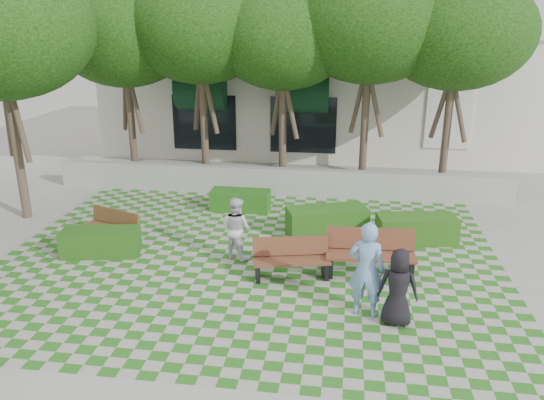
% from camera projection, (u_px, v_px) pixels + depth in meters
% --- Properties ---
extents(ground, '(90.00, 90.00, 0.00)m').
position_uv_depth(ground, '(241.00, 279.00, 11.88)').
color(ground, gray).
rests_on(ground, ground).
extents(lawn, '(12.00, 12.00, 0.00)m').
position_uv_depth(lawn, '(249.00, 260.00, 12.81)').
color(lawn, '#2B721E').
rests_on(lawn, ground).
extents(retaining_wall, '(15.00, 0.36, 0.90)m').
position_uv_depth(retaining_wall, '(277.00, 181.00, 17.54)').
color(retaining_wall, '#9E9B93').
rests_on(retaining_wall, ground).
extents(bench_east, '(2.02, 0.75, 1.05)m').
position_uv_depth(bench_east, '(370.00, 254.00, 11.96)').
color(bench_east, brown).
rests_on(bench_east, ground).
extents(bench_mid, '(1.79, 0.93, 0.90)m').
position_uv_depth(bench_mid, '(291.00, 259.00, 11.86)').
color(bench_mid, '#59311E').
rests_on(bench_mid, ground).
extents(bench_west, '(1.66, 1.06, 0.83)m').
position_uv_depth(bench_west, '(112.00, 227.00, 13.80)').
color(bench_west, brown).
rests_on(bench_west, ground).
extents(hedge_east, '(2.12, 1.13, 0.70)m').
position_uv_depth(hedge_east, '(416.00, 229.00, 13.80)').
color(hedge_east, '#245015').
rests_on(hedge_east, ground).
extents(hedge_midright, '(2.29, 1.50, 0.74)m').
position_uv_depth(hedge_midright, '(327.00, 221.00, 14.28)').
color(hedge_midright, '#215115').
rests_on(hedge_midright, ground).
extents(hedge_midleft, '(1.79, 0.74, 0.62)m').
position_uv_depth(hedge_midleft, '(240.00, 200.00, 16.14)').
color(hedge_midleft, '#1F5316').
rests_on(hedge_midleft, ground).
extents(hedge_west, '(1.95, 1.05, 0.65)m').
position_uv_depth(hedge_west, '(101.00, 242.00, 13.05)').
color(hedge_west, '#1E4913').
rests_on(hedge_west, ground).
extents(person_blue, '(0.78, 0.58, 1.95)m').
position_uv_depth(person_blue, '(366.00, 270.00, 10.15)').
color(person_blue, '#75A2D5').
rests_on(person_blue, ground).
extents(person_dark, '(0.82, 0.61, 1.53)m').
position_uv_depth(person_dark, '(398.00, 288.00, 9.91)').
color(person_dark, black).
rests_on(person_dark, ground).
extents(person_white, '(0.93, 0.85, 1.55)m').
position_uv_depth(person_white, '(236.00, 228.00, 12.71)').
color(person_white, silver).
rests_on(person_white, ground).
extents(tree_row, '(17.70, 13.40, 7.41)m').
position_uv_depth(tree_row, '(216.00, 32.00, 16.04)').
color(tree_row, '#47382B').
rests_on(tree_row, ground).
extents(building, '(18.00, 8.92, 5.15)m').
position_uv_depth(building, '(320.00, 90.00, 24.14)').
color(building, beige).
rests_on(building, ground).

